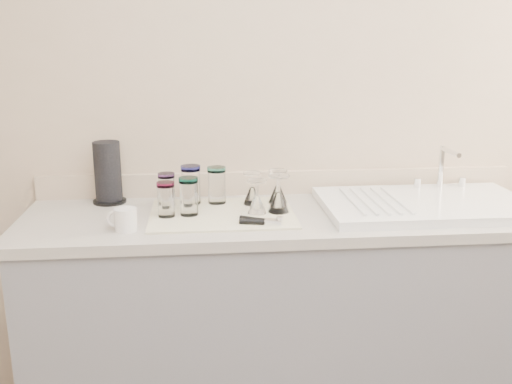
{
  "coord_description": "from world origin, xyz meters",
  "views": [
    {
      "loc": [
        -0.33,
        -0.9,
        1.56
      ],
      "look_at": [
        -0.13,
        1.15,
        1.0
      ],
      "focal_mm": 40.0,
      "sensor_mm": 36.0,
      "label": 1
    }
  ],
  "objects": [
    {
      "name": "room_envelope",
      "position": [
        0.0,
        0.0,
        1.56
      ],
      "size": [
        3.54,
        3.5,
        2.52
      ],
      "color": "#4A4B4F",
      "rests_on": "ground"
    },
    {
      "name": "counter_unit",
      "position": [
        0.0,
        1.2,
        0.45
      ],
      "size": [
        2.06,
        0.62,
        0.9
      ],
      "color": "slate",
      "rests_on": "ground"
    },
    {
      "name": "sink_unit",
      "position": [
        0.55,
        1.2,
        0.92
      ],
      "size": [
        0.82,
        0.5,
        0.22
      ],
      "color": "white",
      "rests_on": "counter_unit"
    },
    {
      "name": "dish_towel",
      "position": [
        -0.26,
        1.2,
        0.9
      ],
      "size": [
        0.55,
        0.42,
        0.01
      ],
      "primitive_type": "cube",
      "color": "white",
      "rests_on": "counter_unit"
    },
    {
      "name": "tumbler_teal",
      "position": [
        -0.48,
        1.31,
        0.98
      ],
      "size": [
        0.07,
        0.07,
        0.13
      ],
      "color": "white",
      "rests_on": "dish_towel"
    },
    {
      "name": "tumbler_cyan",
      "position": [
        -0.38,
        1.34,
        0.99
      ],
      "size": [
        0.08,
        0.08,
        0.16
      ],
      "color": "white",
      "rests_on": "dish_towel"
    },
    {
      "name": "tumbler_purple",
      "position": [
        -0.28,
        1.34,
        0.98
      ],
      "size": [
        0.08,
        0.08,
        0.15
      ],
      "color": "white",
      "rests_on": "dish_towel"
    },
    {
      "name": "tumbler_magenta",
      "position": [
        -0.47,
        1.17,
        0.98
      ],
      "size": [
        0.07,
        0.07,
        0.13
      ],
      "color": "white",
      "rests_on": "dish_towel"
    },
    {
      "name": "tumbler_blue",
      "position": [
        -0.39,
        1.18,
        0.98
      ],
      "size": [
        0.07,
        0.07,
        0.15
      ],
      "color": "white",
      "rests_on": "dish_towel"
    },
    {
      "name": "goblet_back_left",
      "position": [
        -0.13,
        1.31,
        0.95
      ],
      "size": [
        0.07,
        0.07,
        0.13
      ],
      "color": "white",
      "rests_on": "dish_towel"
    },
    {
      "name": "goblet_back_right",
      "position": [
        -0.03,
        1.32,
        0.95
      ],
      "size": [
        0.08,
        0.08,
        0.14
      ],
      "color": "white",
      "rests_on": "dish_towel"
    },
    {
      "name": "goblet_front_left",
      "position": [
        -0.13,
        1.18,
        0.95
      ],
      "size": [
        0.07,
        0.07,
        0.13
      ],
      "color": "white",
      "rests_on": "dish_towel"
    },
    {
      "name": "goblet_front_right",
      "position": [
        -0.04,
        1.19,
        0.96
      ],
      "size": [
        0.08,
        0.08,
        0.15
      ],
      "color": "white",
      "rests_on": "dish_towel"
    },
    {
      "name": "can_opener",
      "position": [
        -0.13,
        1.05,
        0.92
      ],
      "size": [
        0.16,
        0.1,
        0.02
      ],
      "color": "silver",
      "rests_on": "dish_towel"
    },
    {
      "name": "white_mug",
      "position": [
        -0.61,
        1.04,
        0.94
      ],
      "size": [
        0.12,
        0.1,
        0.08
      ],
      "color": "silver",
      "rests_on": "counter_unit"
    },
    {
      "name": "paper_towel_roll",
      "position": [
        -0.72,
        1.41,
        1.02
      ],
      "size": [
        0.14,
        0.14,
        0.25
      ],
      "color": "black",
      "rests_on": "counter_unit"
    }
  ]
}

